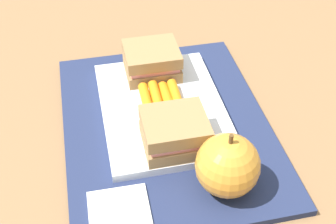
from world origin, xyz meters
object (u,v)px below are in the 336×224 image
at_px(carrot_sticks_bundle, 162,101).
at_px(paper_napkin, 119,212).
at_px(apple, 228,165).
at_px(sandwich_half_right, 175,132).
at_px(food_tray, 162,108).
at_px(sandwich_half_left, 152,61).

bearing_deg(carrot_sticks_bundle, paper_napkin, -27.49).
height_order(carrot_sticks_bundle, apple, apple).
relative_size(sandwich_half_right, apple, 0.92).
xyz_separation_m(food_tray, sandwich_half_left, (-0.08, 0.00, 0.03)).
bearing_deg(paper_napkin, sandwich_half_right, 134.58).
bearing_deg(carrot_sticks_bundle, sandwich_half_right, -0.12).
height_order(sandwich_half_left, carrot_sticks_bundle, sandwich_half_left).
bearing_deg(carrot_sticks_bundle, sandwich_half_left, -179.88).
height_order(sandwich_half_left, paper_napkin, sandwich_half_left).
distance_m(food_tray, paper_napkin, 0.18).
xyz_separation_m(apple, paper_napkin, (0.01, -0.13, -0.04)).
xyz_separation_m(sandwich_half_right, paper_napkin, (0.08, -0.08, -0.03)).
bearing_deg(sandwich_half_right, apple, 33.17).
bearing_deg(apple, paper_napkin, -84.97).
bearing_deg(paper_napkin, sandwich_half_left, 160.73).
relative_size(sandwich_half_left, apple, 0.92).
height_order(sandwich_half_left, apple, apple).
height_order(sandwich_half_left, sandwich_half_right, same).
bearing_deg(apple, sandwich_half_right, -146.83).
distance_m(carrot_sticks_bundle, apple, 0.16).
distance_m(sandwich_half_left, carrot_sticks_bundle, 0.08).
distance_m(sandwich_half_right, carrot_sticks_bundle, 0.08).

